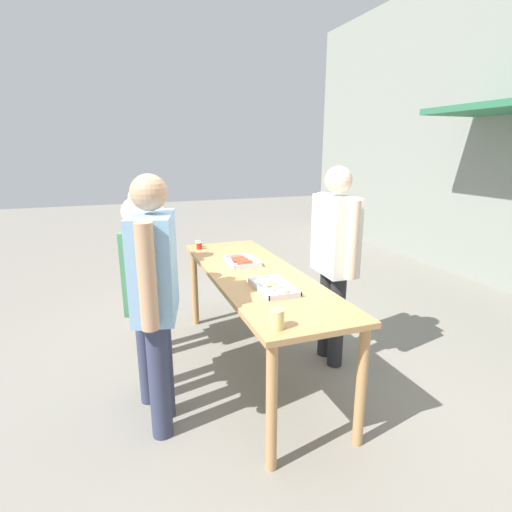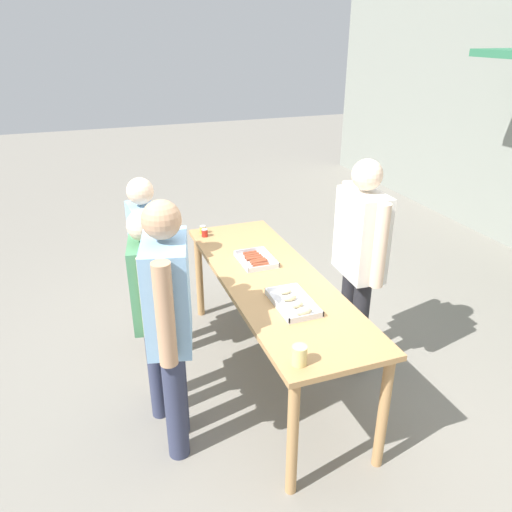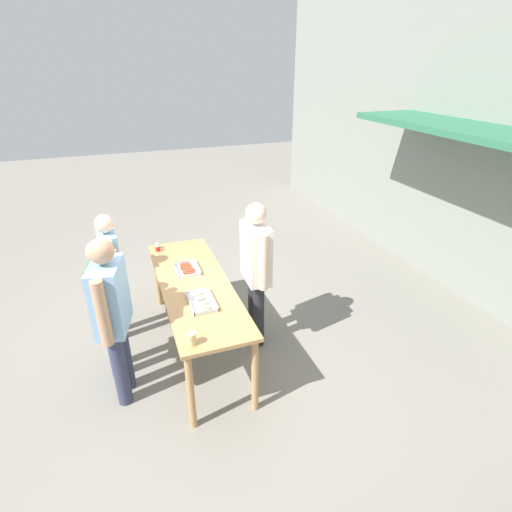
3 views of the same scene
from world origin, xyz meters
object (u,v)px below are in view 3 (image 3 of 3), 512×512
object	(u,v)px
condiment_jar_ketchup	(158,249)
beer_cup	(191,339)
person_customer_waiting_in_line	(106,299)
condiment_jar_mustard	(157,246)
person_server_behind_table	(256,264)
person_customer_with_cup	(112,310)
person_customer_holding_hotdog	(112,266)
food_tray_sausages	(188,270)
food_tray_buns	(202,302)

from	to	relation	value
condiment_jar_ketchup	beer_cup	size ratio (longest dim) A/B	0.62
beer_cup	person_customer_waiting_in_line	world-z (taller)	person_customer_waiting_in_line
condiment_jar_mustard	condiment_jar_ketchup	bearing A→B (deg)	-4.09
condiment_jar_ketchup	person_server_behind_table	bearing A→B (deg)	42.58
condiment_jar_ketchup	person_customer_with_cup	distance (m)	1.59
person_customer_holding_hotdog	person_customer_with_cup	bearing A→B (deg)	174.71
condiment_jar_mustard	person_customer_waiting_in_line	xyz separation A→B (m)	(1.14, -0.67, 0.01)
condiment_jar_mustard	food_tray_sausages	bearing A→B (deg)	18.50
condiment_jar_mustard	person_customer_with_cup	bearing A→B (deg)	-21.46
person_customer_holding_hotdog	beer_cup	bearing A→B (deg)	-164.20
food_tray_sausages	person_customer_holding_hotdog	distance (m)	0.89
condiment_jar_ketchup	person_customer_holding_hotdog	world-z (taller)	person_customer_holding_hotdog
person_customer_holding_hotdog	food_tray_buns	bearing A→B (deg)	-145.67
food_tray_sausages	person_customer_waiting_in_line	size ratio (longest dim) A/B	0.23
food_tray_buns	condiment_jar_ketchup	xyz separation A→B (m)	(-1.43, -0.26, 0.02)
person_server_behind_table	person_customer_with_cup	size ratio (longest dim) A/B	1.00
food_tray_buns	beer_cup	distance (m)	0.65
condiment_jar_mustard	food_tray_buns	bearing A→B (deg)	9.55
food_tray_buns	person_server_behind_table	xyz separation A→B (m)	(-0.37, 0.72, 0.14)
food_tray_buns	condiment_jar_ketchup	world-z (taller)	condiment_jar_ketchup
food_tray_sausages	person_customer_waiting_in_line	world-z (taller)	person_customer_waiting_in_line
food_tray_buns	condiment_jar_mustard	xyz separation A→B (m)	(-1.52, -0.26, 0.02)
food_tray_buns	person_customer_waiting_in_line	world-z (taller)	person_customer_waiting_in_line
condiment_jar_ketchup	food_tray_sausages	bearing A→B (deg)	21.04
food_tray_sausages	person_server_behind_table	xyz separation A→B (m)	(0.40, 0.72, 0.14)
beer_cup	condiment_jar_mustard	bearing A→B (deg)	-179.57
condiment_jar_ketchup	condiment_jar_mustard	bearing A→B (deg)	175.91
condiment_jar_mustard	beer_cup	xyz separation A→B (m)	(2.12, 0.02, 0.02)
food_tray_buns	person_server_behind_table	size ratio (longest dim) A/B	0.25
person_customer_with_cup	person_server_behind_table	bearing A→B (deg)	-62.53
condiment_jar_mustard	person_server_behind_table	distance (m)	1.51
person_customer_with_cup	person_customer_waiting_in_line	size ratio (longest dim) A/B	1.12
food_tray_buns	beer_cup	size ratio (longest dim) A/B	3.72
food_tray_sausages	condiment_jar_mustard	size ratio (longest dim) A/B	5.01
condiment_jar_mustard	person_server_behind_table	xyz separation A→B (m)	(1.15, 0.98, 0.12)
condiment_jar_ketchup	person_server_behind_table	world-z (taller)	person_server_behind_table
condiment_jar_mustard	condiment_jar_ketchup	world-z (taller)	same
food_tray_buns	person_server_behind_table	world-z (taller)	person_server_behind_table
person_server_behind_table	person_customer_with_cup	xyz separation A→B (m)	(0.40, -1.59, -0.01)
person_customer_waiting_in_line	condiment_jar_mustard	bearing A→B (deg)	-20.45
person_server_behind_table	person_customer_with_cup	distance (m)	1.64
condiment_jar_ketchup	person_server_behind_table	xyz separation A→B (m)	(1.07, 0.98, 0.12)
condiment_jar_mustard	person_customer_waiting_in_line	distance (m)	1.33
person_server_behind_table	food_tray_sausages	bearing A→B (deg)	-115.74
condiment_jar_mustard	person_customer_holding_hotdog	distance (m)	0.75
beer_cup	food_tray_sausages	bearing A→B (deg)	170.18
beer_cup	person_customer_waiting_in_line	size ratio (longest dim) A/B	0.07
food_tray_sausages	condiment_jar_mustard	xyz separation A→B (m)	(-0.75, -0.25, 0.02)
food_tray_sausages	person_customer_holding_hotdog	bearing A→B (deg)	-109.46
food_tray_buns	condiment_jar_mustard	distance (m)	1.54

